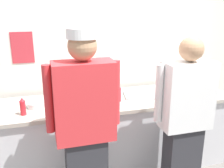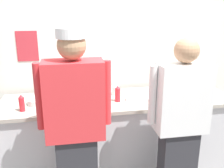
# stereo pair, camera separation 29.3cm
# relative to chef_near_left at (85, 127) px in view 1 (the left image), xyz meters

# --- Properties ---
(wall_back) EXTENTS (4.19, 0.11, 2.78)m
(wall_back) POSITION_rel_chef_near_left_xyz_m (0.52, 1.23, 0.44)
(wall_back) COLOR silver
(wall_back) RESTS_ON ground
(prep_counter) EXTENTS (2.67, 0.74, 0.89)m
(prep_counter) POSITION_rel_chef_near_left_xyz_m (0.52, 0.73, -0.50)
(prep_counter) COLOR silver
(prep_counter) RESTS_ON ground
(chef_near_left) EXTENTS (0.63, 0.24, 1.77)m
(chef_near_left) POSITION_rel_chef_near_left_xyz_m (0.00, 0.00, 0.00)
(chef_near_left) COLOR #2D2D33
(chef_near_left) RESTS_ON ground
(chef_center) EXTENTS (0.61, 0.24, 1.67)m
(chef_center) POSITION_rel_chef_near_left_xyz_m (0.97, 0.02, -0.07)
(chef_center) COLOR #2D2D33
(chef_center) RESTS_ON ground
(plate_stack_front) EXTENTS (0.24, 0.24, 0.07)m
(plate_stack_front) POSITION_rel_chef_near_left_xyz_m (1.34, 0.60, -0.02)
(plate_stack_front) COLOR white
(plate_stack_front) RESTS_ON prep_counter
(plate_stack_rear) EXTENTS (0.21, 0.21, 0.06)m
(plate_stack_rear) POSITION_rel_chef_near_left_xyz_m (-0.39, 0.72, -0.03)
(plate_stack_rear) COLOR white
(plate_stack_rear) RESTS_ON prep_counter
(mixing_bowl_steel) EXTENTS (0.34, 0.34, 0.11)m
(mixing_bowl_steel) POSITION_rel_chef_near_left_xyz_m (-0.05, 0.76, -0.01)
(mixing_bowl_steel) COLOR #B7BABF
(mixing_bowl_steel) RESTS_ON prep_counter
(sheet_tray) EXTENTS (0.56, 0.40, 0.02)m
(sheet_tray) POSITION_rel_chef_near_left_xyz_m (0.86, 0.74, -0.05)
(sheet_tray) COLOR #B7BABF
(sheet_tray) RESTS_ON prep_counter
(squeeze_bottle_primary) EXTENTS (0.06, 0.06, 0.18)m
(squeeze_bottle_primary) POSITION_rel_chef_near_left_xyz_m (1.58, 0.96, 0.03)
(squeeze_bottle_primary) COLOR #E5E066
(squeeze_bottle_primary) RESTS_ON prep_counter
(squeeze_bottle_secondary) EXTENTS (0.06, 0.06, 0.18)m
(squeeze_bottle_secondary) POSITION_rel_chef_near_left_xyz_m (-0.52, 0.55, 0.03)
(squeeze_bottle_secondary) COLOR red
(squeeze_bottle_secondary) RESTS_ON prep_counter
(squeeze_bottle_spare) EXTENTS (0.06, 0.06, 0.19)m
(squeeze_bottle_spare) POSITION_rel_chef_near_left_xyz_m (0.50, 0.65, 0.03)
(squeeze_bottle_spare) COLOR red
(squeeze_bottle_spare) RESTS_ON prep_counter
(ramekin_green_sauce) EXTENTS (0.10, 0.10, 0.04)m
(ramekin_green_sauce) POSITION_rel_chef_near_left_xyz_m (0.33, 0.52, -0.04)
(ramekin_green_sauce) COLOR white
(ramekin_green_sauce) RESTS_ON prep_counter
(ramekin_yellow_sauce) EXTENTS (0.09, 0.09, 0.04)m
(ramekin_yellow_sauce) POSITION_rel_chef_near_left_xyz_m (1.61, 0.80, -0.04)
(ramekin_yellow_sauce) COLOR white
(ramekin_yellow_sauce) RESTS_ON prep_counter
(ramekin_orange_sauce) EXTENTS (0.08, 0.08, 0.04)m
(ramekin_orange_sauce) POSITION_rel_chef_near_left_xyz_m (0.24, 0.64, -0.04)
(ramekin_orange_sauce) COLOR white
(ramekin_orange_sauce) RESTS_ON prep_counter
(ramekin_red_sauce) EXTENTS (0.10, 0.10, 0.04)m
(ramekin_red_sauce) POSITION_rel_chef_near_left_xyz_m (0.18, 0.94, -0.04)
(ramekin_red_sauce) COLOR white
(ramekin_red_sauce) RESTS_ON prep_counter
(deli_cup) EXTENTS (0.09, 0.09, 0.11)m
(deli_cup) POSITION_rel_chef_near_left_xyz_m (0.51, 0.87, -0.01)
(deli_cup) COLOR white
(deli_cup) RESTS_ON prep_counter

